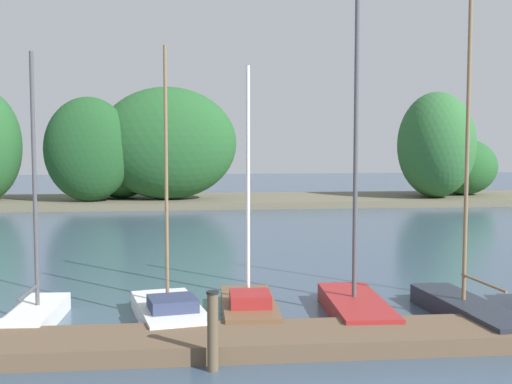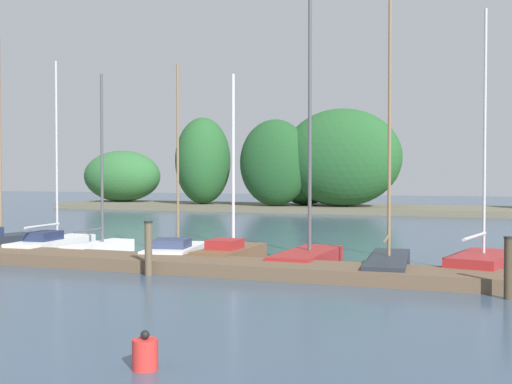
{
  "view_description": "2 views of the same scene",
  "coord_description": "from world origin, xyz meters",
  "px_view_note": "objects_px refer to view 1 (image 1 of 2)",
  "views": [
    {
      "loc": [
        -0.54,
        -1.65,
        4.15
      ],
      "look_at": [
        0.93,
        11.99,
        3.08
      ],
      "focal_mm": 46.42,
      "sensor_mm": 36.0,
      "label": 1
    },
    {
      "loc": [
        8.51,
        -4.98,
        2.7
      ],
      "look_at": [
        1.85,
        13.14,
        2.18
      ],
      "focal_mm": 44.77,
      "sensor_mm": 36.0,
      "label": 2
    }
  ],
  "objects_px": {
    "sailboat_2": "(37,310)",
    "sailboat_3": "(169,309)",
    "sailboat_6": "(466,306)",
    "sailboat_4": "(249,305)",
    "sailboat_5": "(355,300)",
    "mooring_piling_1": "(213,331)"
  },
  "relations": [
    {
      "from": "sailboat_2",
      "to": "sailboat_3",
      "type": "bearing_deg",
      "value": -90.61
    },
    {
      "from": "sailboat_2",
      "to": "sailboat_6",
      "type": "bearing_deg",
      "value": -91.42
    },
    {
      "from": "sailboat_2",
      "to": "sailboat_4",
      "type": "height_order",
      "value": "sailboat_2"
    },
    {
      "from": "sailboat_2",
      "to": "sailboat_6",
      "type": "distance_m",
      "value": 9.83
    },
    {
      "from": "sailboat_5",
      "to": "mooring_piling_1",
      "type": "relative_size",
      "value": 5.53
    },
    {
      "from": "sailboat_3",
      "to": "sailboat_4",
      "type": "relative_size",
      "value": 1.07
    },
    {
      "from": "sailboat_5",
      "to": "mooring_piling_1",
      "type": "xyz_separation_m",
      "value": [
        -3.5,
        -3.39,
        0.36
      ]
    },
    {
      "from": "sailboat_2",
      "to": "mooring_piling_1",
      "type": "height_order",
      "value": "sailboat_2"
    },
    {
      "from": "sailboat_3",
      "to": "sailboat_5",
      "type": "relative_size",
      "value": 0.78
    },
    {
      "from": "sailboat_2",
      "to": "sailboat_6",
      "type": "height_order",
      "value": "sailboat_6"
    },
    {
      "from": "sailboat_2",
      "to": "sailboat_6",
      "type": "xyz_separation_m",
      "value": [
        9.8,
        -0.73,
        0.01
      ]
    },
    {
      "from": "mooring_piling_1",
      "to": "sailboat_5",
      "type": "bearing_deg",
      "value": 44.09
    },
    {
      "from": "sailboat_3",
      "to": "mooring_piling_1",
      "type": "bearing_deg",
      "value": -176.32
    },
    {
      "from": "sailboat_4",
      "to": "sailboat_5",
      "type": "height_order",
      "value": "sailboat_5"
    },
    {
      "from": "sailboat_6",
      "to": "sailboat_5",
      "type": "bearing_deg",
      "value": 70.81
    },
    {
      "from": "sailboat_4",
      "to": "sailboat_6",
      "type": "relative_size",
      "value": 0.77
    },
    {
      "from": "sailboat_4",
      "to": "mooring_piling_1",
      "type": "height_order",
      "value": "sailboat_4"
    },
    {
      "from": "sailboat_2",
      "to": "sailboat_4",
      "type": "relative_size",
      "value": 1.04
    },
    {
      "from": "sailboat_2",
      "to": "sailboat_4",
      "type": "xyz_separation_m",
      "value": [
        4.82,
        -0.04,
        -0.01
      ]
    },
    {
      "from": "sailboat_5",
      "to": "sailboat_3",
      "type": "bearing_deg",
      "value": 93.26
    },
    {
      "from": "sailboat_3",
      "to": "mooring_piling_1",
      "type": "height_order",
      "value": "sailboat_3"
    },
    {
      "from": "sailboat_2",
      "to": "mooring_piling_1",
      "type": "xyz_separation_m",
      "value": [
        3.84,
        -3.5,
        0.41
      ]
    }
  ]
}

